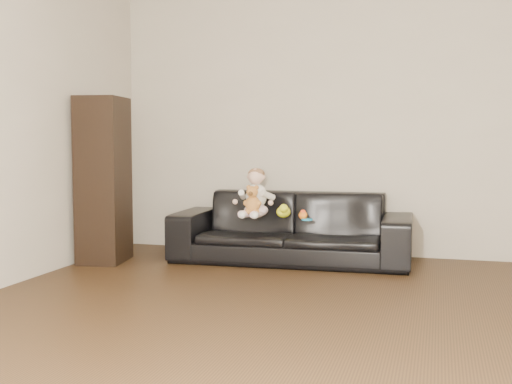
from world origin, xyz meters
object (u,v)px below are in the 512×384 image
(toy_rattle, at_px, (303,215))
(toy_green, at_px, (283,212))
(cabinet, at_px, (104,180))
(sofa, at_px, (291,227))
(baby, at_px, (256,195))
(teddy_bear, at_px, (253,200))
(toy_blue_disc, at_px, (307,219))

(toy_rattle, bearing_deg, toy_green, 155.74)
(toy_rattle, bearing_deg, cabinet, -171.40)
(sofa, height_order, toy_rattle, sofa)
(baby, height_order, teddy_bear, baby)
(toy_blue_disc, bearing_deg, toy_rattle, 151.73)
(toy_rattle, height_order, toy_blue_disc, toy_rattle)
(cabinet, height_order, toy_blue_disc, cabinet)
(sofa, height_order, cabinet, cabinet)
(sofa, bearing_deg, toy_green, -114.33)
(cabinet, bearing_deg, baby, 5.61)
(toy_blue_disc, bearing_deg, cabinet, -172.24)
(cabinet, bearing_deg, toy_green, 3.28)
(sofa, bearing_deg, baby, -161.14)
(teddy_bear, bearing_deg, toy_blue_disc, 21.46)
(toy_rattle, bearing_deg, sofa, 126.35)
(baby, relative_size, toy_blue_disc, 4.67)
(cabinet, height_order, toy_rattle, cabinet)
(baby, xyz_separation_m, toy_rattle, (0.44, -0.09, -0.15))
(toy_blue_disc, bearing_deg, sofa, 130.15)
(toy_green, bearing_deg, toy_blue_disc, -24.95)
(baby, bearing_deg, toy_green, 10.19)
(baby, relative_size, toy_rattle, 5.74)
(toy_rattle, xyz_separation_m, toy_blue_disc, (0.04, -0.02, -0.03))
(baby, relative_size, teddy_bear, 1.79)
(toy_green, relative_size, toy_rattle, 1.98)
(sofa, bearing_deg, cabinet, -165.61)
(toy_green, height_order, toy_rattle, toy_green)
(toy_green, height_order, toy_blue_disc, toy_green)
(toy_blue_disc, bearing_deg, toy_green, 155.05)
(cabinet, xyz_separation_m, toy_green, (1.55, 0.35, -0.27))
(toy_green, xyz_separation_m, toy_blue_disc, (0.23, -0.11, -0.05))
(sofa, bearing_deg, teddy_bear, -141.44)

